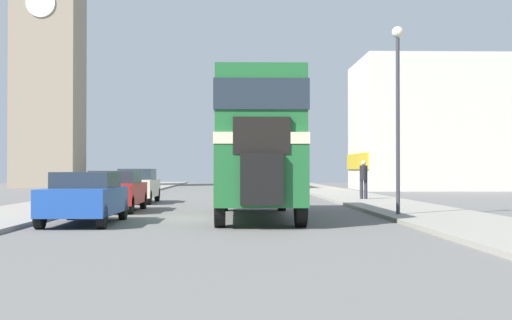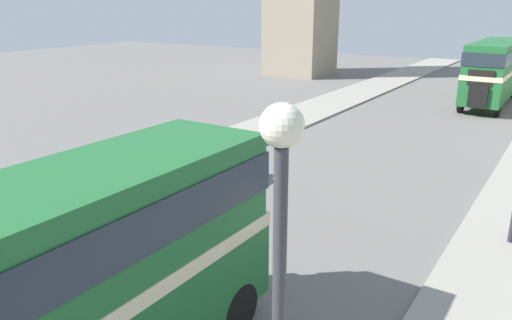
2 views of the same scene
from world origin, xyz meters
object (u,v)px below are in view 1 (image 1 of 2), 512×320
Objects in this scene: double_decker_bus at (256,138)px; car_parked_mid at (115,190)px; bus_distant at (259,157)px; church_tower at (49,27)px; car_parked_far at (137,185)px; street_lamp at (398,91)px; car_parked_near at (85,197)px; pedestrian_walking at (364,177)px.

double_decker_bus is 2.27× the size of car_parked_mid.
church_tower is at bearing 161.71° from bus_distant.
car_parked_far is 34.03m from church_tower.
street_lamp reaches higher than car_parked_far.
car_parked_near is at bearing -99.58° from bus_distant.
car_parked_near is at bearing -126.63° from pedestrian_walking.
street_lamp is (9.51, -10.30, 3.16)m from car_parked_far.
bus_distant is at bearing 87.87° from double_decker_bus.
car_parked_far is (-0.10, 6.50, 0.03)m from car_parked_mid.
car_parked_far reaches higher than car_parked_mid.
car_parked_far is (-0.28, 12.49, 0.04)m from car_parked_near.
pedestrian_walking is at bearing -79.18° from bus_distant.
car_parked_mid is 1.01× the size of car_parked_far.
double_decker_bus is 11.33m from car_parked_far.
street_lamp reaches higher than car_parked_near.
car_parked_near is 10.01m from street_lamp.
bus_distant reaches higher than double_decker_bus.
pedestrian_walking reaches higher than car_parked_near.
car_parked_far is 2.32× the size of pedestrian_walking.
double_decker_bus is at bearing 175.88° from street_lamp.
church_tower is (-11.86, 41.73, 13.04)m from car_parked_near.
pedestrian_walking is (10.25, 13.79, 0.40)m from car_parked_near.
pedestrian_walking is at bearing 7.01° from car_parked_far.
street_lamp reaches higher than double_decker_bus.
car_parked_far is 0.16× the size of church_tower.
bus_distant is 5.38× the size of pedestrian_walking.
double_decker_bus reaches higher than car_parked_far.
pedestrian_walking is at bearing 84.93° from street_lamp.
bus_distant is 21.97m from church_tower.
car_parked_far is at bearing 132.71° from street_lamp.
street_lamp is (3.18, -33.62, 1.44)m from bus_distant.
street_lamp is at bearing 13.40° from car_parked_near.
pedestrian_walking is (4.21, -22.03, -1.37)m from bus_distant.
bus_distant is at bearing 95.40° from street_lamp.
double_decker_bus reaches higher than car_parked_near.
street_lamp reaches higher than car_parked_mid.
pedestrian_walking is 37.81m from church_tower.
double_decker_bus is at bearing 27.63° from car_parked_near.
car_parked_far is at bearing 90.89° from car_parked_mid.
bus_distant reaches higher than pedestrian_walking.
car_parked_mid is at bearing -101.79° from bus_distant.
pedestrian_walking is 11.97m from street_lamp.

